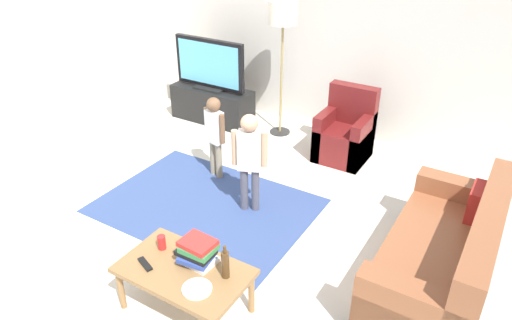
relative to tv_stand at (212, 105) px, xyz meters
name	(u,v)px	position (x,y,z in m)	size (l,w,h in m)	color
ground	(223,246)	(1.78, -2.30, -0.24)	(7.80, 7.80, 0.00)	beige
wall_back	(354,34)	(1.78, 0.70, 1.11)	(6.00, 0.12, 2.70)	silver
area_rug	(206,205)	(1.24, -1.84, -0.24)	(2.20, 1.60, 0.01)	#33477A
tv_stand	(212,105)	(0.00, 0.00, 0.00)	(1.20, 0.44, 0.50)	black
tv	(210,65)	(0.00, -0.02, 0.60)	(1.10, 0.28, 0.71)	black
couch	(447,260)	(3.66, -1.76, 0.05)	(0.80, 1.80, 0.86)	brown
armchair	(346,135)	(2.07, -0.04, 0.05)	(0.60, 0.60, 0.90)	maroon
floor_lamp	(283,20)	(1.04, 0.15, 1.30)	(0.36, 0.36, 1.78)	#262626
child_near_tv	(215,130)	(0.97, -1.26, 0.35)	(0.32, 0.17, 0.98)	gray
child_center	(250,155)	(1.67, -1.64, 0.41)	(0.34, 0.21, 1.08)	#4C4C59
coffee_table	(184,274)	(1.99, -3.08, 0.13)	(1.00, 0.60, 0.42)	olive
book_stack	(198,252)	(2.03, -2.96, 0.28)	(0.29, 0.25, 0.20)	white
bottle	(225,264)	(2.31, -2.98, 0.29)	(0.06, 0.06, 0.29)	#4C3319
tv_remote	(145,264)	(1.71, -3.20, 0.19)	(0.17, 0.05, 0.02)	black
soda_can	(162,242)	(1.69, -2.98, 0.24)	(0.07, 0.07, 0.12)	red
plate	(197,289)	(2.21, -3.20, 0.18)	(0.22, 0.22, 0.02)	white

